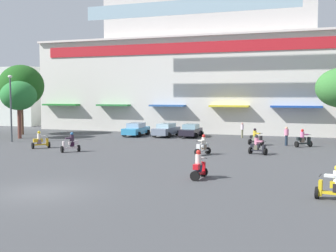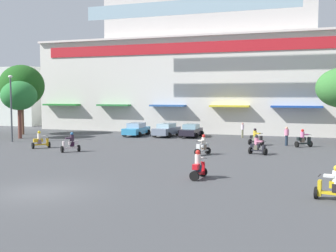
% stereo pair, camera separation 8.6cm
% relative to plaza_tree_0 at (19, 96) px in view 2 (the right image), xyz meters
% --- Properties ---
extents(ground_plane, '(128.00, 128.00, 0.00)m').
position_rel_plaza_tree_0_xyz_m(ground_plane, '(16.31, -6.19, -4.40)').
color(ground_plane, '#444548').
extents(colonial_building, '(42.85, 18.91, 20.79)m').
position_rel_plaza_tree_0_xyz_m(colonial_building, '(16.31, 17.68, 4.50)').
color(colonial_building, silver).
rests_on(colonial_building, ground).
extents(flank_building_left, '(13.54, 9.63, 8.55)m').
position_rel_plaza_tree_0_xyz_m(flank_building_left, '(-15.55, 18.43, -0.12)').
color(flank_building_left, silver).
rests_on(flank_building_left, ground).
extents(plaza_tree_0, '(3.56, 3.77, 5.93)m').
position_rel_plaza_tree_0_xyz_m(plaza_tree_0, '(0.00, 0.00, 0.00)').
color(plaza_tree_0, brown).
rests_on(plaza_tree_0, ground).
extents(plaza_tree_2, '(4.99, 4.98, 7.87)m').
position_rel_plaza_tree_0_xyz_m(plaza_tree_2, '(-2.44, 3.59, 1.12)').
color(plaza_tree_2, brown).
rests_on(plaza_tree_2, ground).
extents(parked_car_0, '(2.32, 4.50, 1.44)m').
position_rel_plaza_tree_0_xyz_m(parked_car_0, '(10.37, 6.33, -3.67)').
color(parked_car_0, '#338EC3').
rests_on(parked_car_0, ground).
extents(parked_car_1, '(2.51, 4.28, 1.44)m').
position_rel_plaza_tree_0_xyz_m(parked_car_1, '(13.76, 6.61, -3.66)').
color(parked_car_1, slate).
rests_on(parked_car_1, ground).
extents(parked_car_2, '(2.26, 4.02, 1.39)m').
position_rel_plaza_tree_0_xyz_m(parked_car_2, '(16.44, 6.95, -3.69)').
color(parked_car_2, black).
rests_on(parked_car_2, ground).
extents(scooter_rider_0, '(1.52, 0.80, 1.53)m').
position_rel_plaza_tree_0_xyz_m(scooter_rider_0, '(29.08, -16.61, -3.77)').
color(scooter_rider_0, black).
rests_on(scooter_rider_0, ground).
extents(scooter_rider_1, '(1.42, 0.94, 1.53)m').
position_rel_plaza_tree_0_xyz_m(scooter_rider_1, '(23.81, 1.86, -3.76)').
color(scooter_rider_1, black).
rests_on(scooter_rider_1, ground).
extents(scooter_rider_2, '(1.03, 1.51, 1.54)m').
position_rel_plaza_tree_0_xyz_m(scooter_rider_2, '(20.70, -5.39, -3.76)').
color(scooter_rider_2, black).
rests_on(scooter_rider_2, ground).
extents(scooter_rider_3, '(0.67, 1.45, 1.57)m').
position_rel_plaza_tree_0_xyz_m(scooter_rider_3, '(22.55, -14.02, -3.75)').
color(scooter_rider_3, black).
rests_on(scooter_rider_3, ground).
extents(scooter_rider_4, '(1.46, 0.96, 1.49)m').
position_rel_plaza_tree_0_xyz_m(scooter_rider_4, '(24.57, -3.86, -3.79)').
color(scooter_rider_4, black).
rests_on(scooter_rider_4, ground).
extents(scooter_rider_5, '(1.39, 1.42, 1.57)m').
position_rel_plaza_tree_0_xyz_m(scooter_rider_5, '(10.45, -7.14, -3.75)').
color(scooter_rider_5, black).
rests_on(scooter_rider_5, ground).
extents(scooter_rider_7, '(1.36, 1.46, 1.48)m').
position_rel_plaza_tree_0_xyz_m(scooter_rider_7, '(6.82, -5.98, -3.79)').
color(scooter_rider_7, black).
rests_on(scooter_rider_7, ground).
extents(scooter_rider_8, '(1.51, 1.24, 1.57)m').
position_rel_plaza_tree_0_xyz_m(scooter_rider_8, '(27.84, 1.86, -3.75)').
color(scooter_rider_8, black).
rests_on(scooter_rider_8, ground).
extents(pedestrian_0, '(0.44, 0.44, 1.69)m').
position_rel_plaza_tree_0_xyz_m(pedestrian_0, '(26.42, 2.47, -3.44)').
color(pedestrian_0, '#1D2B3B').
rests_on(pedestrian_0, ground).
extents(pedestrian_1, '(0.38, 0.38, 1.61)m').
position_rel_plaza_tree_0_xyz_m(pedestrian_1, '(21.77, 7.82, -3.47)').
color(pedestrian_1, '#737153').
rests_on(pedestrian_1, ground).
extents(streetlamp_near, '(0.40, 0.40, 6.37)m').
position_rel_plaza_tree_0_xyz_m(streetlamp_near, '(1.24, -2.74, -0.65)').
color(streetlamp_near, '#474C51').
rests_on(streetlamp_near, ground).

